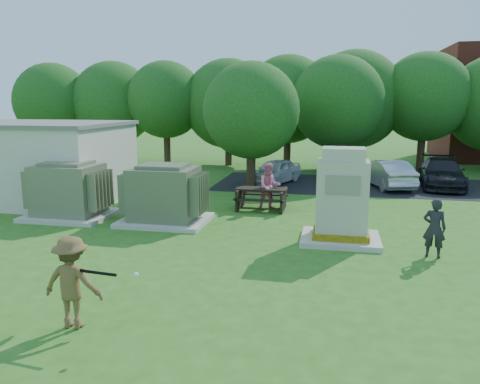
% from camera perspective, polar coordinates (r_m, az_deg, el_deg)
% --- Properties ---
extents(ground, '(120.00, 120.00, 0.00)m').
position_cam_1_polar(ground, '(11.86, -3.96, -9.84)').
color(ground, '#2D6619').
rests_on(ground, ground).
extents(service_building, '(10.00, 5.00, 3.20)m').
position_cam_1_polar(service_building, '(22.70, -26.65, 3.24)').
color(service_building, beige).
rests_on(service_building, ground).
extents(service_building_roof, '(10.20, 5.20, 0.15)m').
position_cam_1_polar(service_building_roof, '(22.57, -27.02, 7.45)').
color(service_building_roof, slate).
rests_on(service_building_roof, service_building).
extents(parking_strip, '(20.00, 6.00, 0.01)m').
position_cam_1_polar(parking_strip, '(24.85, 20.68, 0.56)').
color(parking_strip, '#232326').
rests_on(parking_strip, ground).
extents(transformer_left, '(3.00, 2.40, 2.07)m').
position_cam_1_polar(transformer_left, '(18.20, -20.14, 0.07)').
color(transformer_left, beige).
rests_on(transformer_left, ground).
extents(transformer_right, '(3.00, 2.40, 2.07)m').
position_cam_1_polar(transformer_right, '(16.56, -9.18, -0.42)').
color(transformer_right, beige).
rests_on(transformer_right, ground).
extents(generator_cabinet, '(2.36, 1.93, 2.87)m').
position_cam_1_polar(generator_cabinet, '(14.39, 12.31, -1.11)').
color(generator_cabinet, beige).
rests_on(generator_cabinet, ground).
extents(picnic_table, '(1.99, 1.50, 0.85)m').
position_cam_1_polar(picnic_table, '(18.46, 2.64, -0.50)').
color(picnic_table, black).
rests_on(picnic_table, ground).
extents(batter, '(1.15, 0.67, 1.78)m').
position_cam_1_polar(batter, '(9.44, -19.78, -10.31)').
color(batter, brown).
rests_on(batter, ground).
extents(person_by_generator, '(0.67, 0.52, 1.64)m').
position_cam_1_polar(person_by_generator, '(13.80, 22.61, -4.08)').
color(person_by_generator, black).
rests_on(person_by_generator, ground).
extents(person_at_picnic, '(1.08, 0.96, 1.85)m').
position_cam_1_polar(person_at_picnic, '(18.43, 3.60, 0.71)').
color(person_at_picnic, pink).
rests_on(person_at_picnic, ground).
extents(car_white, '(2.76, 3.98, 1.26)m').
position_cam_1_polar(car_white, '(24.36, 4.30, 2.53)').
color(car_white, silver).
rests_on(car_white, ground).
extents(car_silver_a, '(2.59, 4.41, 1.37)m').
position_cam_1_polar(car_silver_a, '(24.30, 17.44, 2.17)').
color(car_silver_a, '#B7B7BC').
rests_on(car_silver_a, ground).
extents(car_dark, '(2.45, 5.03, 1.41)m').
position_cam_1_polar(car_dark, '(25.33, 23.38, 2.15)').
color(car_dark, black).
rests_on(car_dark, ground).
extents(batting_equipment, '(1.31, 0.18, 0.09)m').
position_cam_1_polar(batting_equipment, '(8.97, -16.85, -9.36)').
color(batting_equipment, black).
rests_on(batting_equipment, ground).
extents(tree_row, '(41.30, 13.30, 7.30)m').
position_cam_1_polar(tree_row, '(29.19, 9.31, 10.77)').
color(tree_row, '#47301E').
rests_on(tree_row, ground).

